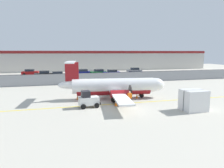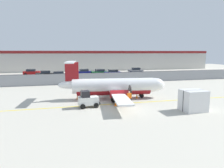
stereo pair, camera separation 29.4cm
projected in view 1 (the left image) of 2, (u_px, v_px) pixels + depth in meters
ground_plane at (119, 104)px, 23.85m from camera, size 140.00×140.00×0.01m
perimeter_fence at (96, 78)px, 38.97m from camera, size 98.00×0.10×2.10m
parking_lot_strip at (88, 76)px, 50.14m from camera, size 98.00×17.00×0.12m
background_building at (81, 61)px, 67.31m from camera, size 91.00×8.10×6.50m
commuter_airplane at (116, 87)px, 26.35m from camera, size 14.17×16.08×4.92m
baggage_tug at (88, 100)px, 22.23m from camera, size 2.42×1.56×1.88m
ground_crew_worker at (130, 98)px, 22.86m from camera, size 0.49×0.48×1.70m
cargo_container at (194, 100)px, 21.00m from camera, size 2.44×2.03×2.20m
traffic_cone_near_left at (116, 103)px, 22.88m from camera, size 0.36×0.36×0.64m
traffic_cone_near_right at (78, 97)px, 26.09m from camera, size 0.36×0.36×0.64m
traffic_cone_far_left at (137, 96)px, 26.66m from camera, size 0.36×0.36×0.64m
traffic_cone_far_right at (140, 93)px, 28.35m from camera, size 0.36×0.36×0.64m
parked_car_0 at (30, 72)px, 52.21m from camera, size 4.22×2.04×1.58m
parked_car_1 at (44, 74)px, 47.73m from camera, size 4.30×2.21×1.58m
parked_car_2 at (58, 75)px, 46.07m from camera, size 4.34×2.30×1.58m
parked_car_3 at (83, 72)px, 52.21m from camera, size 4.33×2.30×1.58m
parked_car_4 at (98, 72)px, 52.17m from camera, size 4.38×2.41×1.58m
parked_car_5 at (112, 73)px, 50.88m from camera, size 4.27×2.14×1.58m
parked_car_6 at (134, 74)px, 47.28m from camera, size 4.25×2.10×1.58m
parked_car_7 at (134, 70)px, 57.19m from camera, size 4.33×2.27×1.58m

